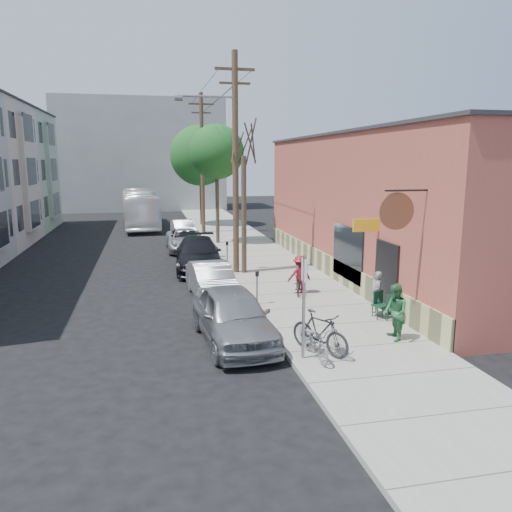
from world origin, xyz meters
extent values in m
plane|color=black|center=(0.00, 0.00, 0.00)|extent=(120.00, 120.00, 0.00)
cube|color=gray|center=(4.25, 11.00, 0.07)|extent=(4.50, 58.00, 0.15)
cube|color=#A64B3D|center=(9.00, 5.00, 3.25)|extent=(5.00, 20.00, 6.50)
cube|color=#2B2B2D|center=(9.00, 5.00, 6.55)|extent=(5.20, 20.20, 0.12)
cube|color=tan|center=(6.48, 5.00, 0.55)|extent=(0.10, 20.00, 1.10)
cube|color=black|center=(6.47, -1.00, 1.30)|extent=(0.10, 1.60, 2.60)
cube|color=black|center=(6.47, 2.50, 1.60)|extent=(0.08, 3.00, 2.20)
cylinder|color=brown|center=(5.55, -3.20, 3.90)|extent=(1.10, 0.06, 1.10)
cube|color=yellow|center=(6.00, -0.20, 3.10)|extent=(1.00, 0.08, 0.45)
cube|color=#BDAB9A|center=(-9.25, 18.00, 4.50)|extent=(1.10, 3.20, 7.00)
cube|color=#98A58C|center=(-12.00, 26.00, 4.50)|extent=(6.00, 8.00, 9.00)
cube|color=#98A58C|center=(-9.25, 26.00, 4.50)|extent=(1.10, 3.20, 7.00)
cube|color=#9B9B97|center=(-2.00, 42.00, 6.00)|extent=(18.00, 8.00, 12.00)
cube|color=slate|center=(2.35, -4.48, 1.55)|extent=(0.07, 0.07, 2.80)
cube|color=silver|center=(2.35, -4.48, 2.55)|extent=(0.02, 0.45, 0.60)
cylinder|color=slate|center=(2.25, 0.79, 0.70)|extent=(0.06, 0.06, 1.10)
cylinder|color=black|center=(2.25, 0.79, 1.30)|extent=(0.14, 0.14, 0.18)
cylinder|color=slate|center=(2.25, 7.81, 0.70)|extent=(0.06, 0.06, 1.10)
cylinder|color=black|center=(2.25, 7.81, 1.30)|extent=(0.14, 0.14, 0.18)
cylinder|color=#503A28|center=(2.45, 6.34, 5.15)|extent=(0.28, 0.28, 10.00)
cube|color=#503A28|center=(2.45, 6.34, 9.35)|extent=(1.80, 0.12, 0.12)
cube|color=#503A28|center=(2.45, 6.34, 8.75)|extent=(1.40, 0.10, 0.10)
cylinder|color=slate|center=(-0.05, 6.34, 8.05)|extent=(0.35, 0.24, 0.24)
cylinder|color=#503A28|center=(2.45, 20.35, 5.15)|extent=(0.28, 0.28, 10.00)
cube|color=#503A28|center=(2.45, 20.35, 9.35)|extent=(1.80, 0.12, 0.12)
cube|color=#503A28|center=(2.45, 20.35, 8.75)|extent=(1.40, 0.10, 0.10)
cylinder|color=#44392C|center=(2.80, 6.17, 2.87)|extent=(0.24, 0.24, 5.43)
cylinder|color=#44392C|center=(2.80, 15.19, 2.87)|extent=(0.24, 0.24, 5.43)
sphere|color=#1F5A21|center=(2.80, 15.19, 5.92)|extent=(3.44, 3.44, 3.44)
cylinder|color=#44392C|center=(2.80, 25.00, 2.81)|extent=(0.24, 0.24, 5.32)
sphere|color=#1F5A21|center=(2.80, 25.00, 5.81)|extent=(4.93, 4.93, 4.93)
imported|color=slate|center=(5.96, -1.31, 0.91)|extent=(0.43, 0.60, 1.51)
imported|color=#296739|center=(5.39, -3.71, 0.99)|extent=(0.74, 0.89, 1.68)
imported|color=maroon|center=(4.23, 1.97, 0.91)|extent=(1.05, 0.70, 1.52)
imported|color=black|center=(4.23, 1.97, 0.59)|extent=(1.10, 1.75, 0.87)
imported|color=black|center=(2.91, -4.22, 0.74)|extent=(1.48, 1.95, 1.17)
imported|color=slate|center=(2.69, -4.51, 0.60)|extent=(0.70, 1.75, 0.90)
imported|color=gray|center=(0.80, -2.51, 0.82)|extent=(2.29, 4.92, 1.63)
imported|color=#939599|center=(0.80, 2.50, 0.70)|extent=(1.79, 4.33, 1.39)
imported|color=black|center=(0.80, 7.83, 0.79)|extent=(2.54, 5.56, 1.58)
imported|color=#A0A4A8|center=(0.58, 13.41, 0.66)|extent=(2.21, 4.73, 1.31)
imported|color=silver|center=(0.80, 18.23, 0.65)|extent=(1.65, 4.02, 1.30)
imported|color=white|center=(-2.20, 25.45, 1.53)|extent=(3.14, 11.08, 3.05)
camera|label=1|loc=(-1.55, -16.54, 5.33)|focal=35.00mm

